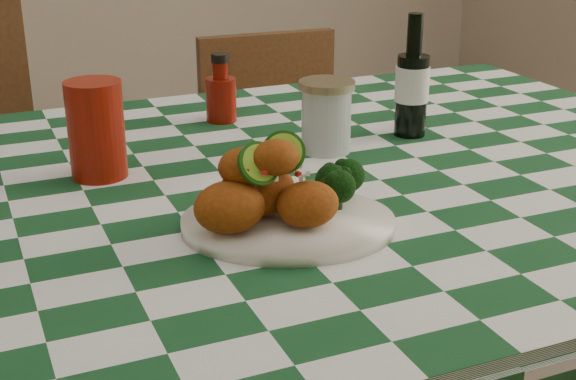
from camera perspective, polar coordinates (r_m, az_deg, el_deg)
name	(u,v)px	position (r m, az deg, el deg)	size (l,w,h in m)	color
plate	(288,224)	(1.01, 0.00, -2.42)	(0.27, 0.21, 0.02)	white
fried_chicken_pile	(272,181)	(0.98, -1.12, 0.66)	(0.16, 0.12, 0.10)	#92400E
broccoli_side	(346,185)	(1.04, 4.17, 0.36)	(0.07, 0.07, 0.05)	black
red_tumbler	(96,130)	(1.21, -13.48, 4.19)	(0.08, 0.08, 0.14)	maroon
ketchup_bottle	(221,88)	(1.46, -4.80, 7.26)	(0.06, 0.06, 0.12)	#721005
mason_jar	(326,117)	(1.29, 2.74, 5.24)	(0.09, 0.09, 0.12)	#B2BCBA
beer_bottle	(413,76)	(1.38, 8.85, 8.04)	(0.06, 0.06, 0.21)	black
wooden_chair_right	(290,201)	(2.10, 0.15, -0.78)	(0.37, 0.39, 0.82)	#472814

